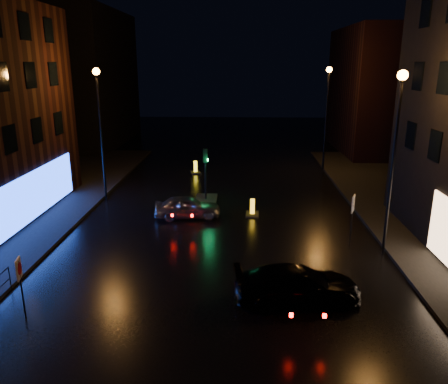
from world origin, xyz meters
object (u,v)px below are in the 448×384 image
at_px(traffic_signal, 206,193).
at_px(bollard_far, 196,170).
at_px(silver_hatchback, 187,207).
at_px(road_sign_right, 353,208).
at_px(bollard_near, 252,212).
at_px(road_sign_left, 20,274).
at_px(dark_sedan, 298,285).

distance_m(traffic_signal, bollard_far, 7.56).
distance_m(silver_hatchback, bollard_far, 10.74).
distance_m(silver_hatchback, road_sign_right, 9.34).
height_order(bollard_near, bollard_far, bollard_far).
height_order(silver_hatchback, bollard_far, silver_hatchback).
xyz_separation_m(traffic_signal, bollard_near, (2.97, -2.74, -0.29)).
distance_m(silver_hatchback, road_sign_left, 11.57).
relative_size(silver_hatchback, road_sign_left, 1.67).
xyz_separation_m(bollard_near, road_sign_right, (4.72, -4.19, 1.69)).
distance_m(traffic_signal, silver_hatchback, 3.40).
bearing_deg(silver_hatchback, traffic_signal, -20.74).
bearing_deg(silver_hatchback, road_sign_left, 150.15).
bearing_deg(bollard_far, dark_sedan, -87.36).
relative_size(traffic_signal, bollard_far, 2.68).
xyz_separation_m(dark_sedan, bollard_far, (-5.86, 19.86, -0.47)).
bearing_deg(road_sign_right, road_sign_left, 51.12).
bearing_deg(silver_hatchback, bollard_far, -3.60).
bearing_deg(dark_sedan, traffic_signal, 12.04).
relative_size(traffic_signal, dark_sedan, 0.73).
relative_size(silver_hatchback, bollard_far, 2.94).
height_order(bollard_far, road_sign_right, road_sign_right).
bearing_deg(traffic_signal, dark_sedan, -70.42).
relative_size(bollard_far, road_sign_right, 0.51).
bearing_deg(bollard_near, road_sign_left, -123.76).
bearing_deg(traffic_signal, silver_hatchback, -103.81).
bearing_deg(bollard_far, road_sign_left, -114.07).
bearing_deg(traffic_signal, road_sign_left, -110.85).
height_order(silver_hatchback, road_sign_left, road_sign_left).
xyz_separation_m(silver_hatchback, bollard_far, (-0.62, 10.71, -0.43)).
height_order(silver_hatchback, dark_sedan, dark_sedan).
distance_m(silver_hatchback, bollard_near, 3.85).
relative_size(dark_sedan, road_sign_left, 2.10).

